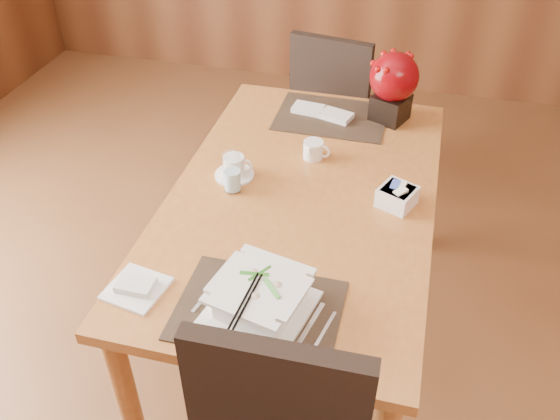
% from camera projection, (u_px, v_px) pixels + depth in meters
% --- Properties ---
extents(dining_table, '(0.90, 1.50, 0.75)m').
position_uv_depth(dining_table, '(302.00, 216.00, 2.11)').
color(dining_table, '#B16B31').
rests_on(dining_table, ground).
extents(placemat_near, '(0.45, 0.33, 0.01)m').
position_uv_depth(placemat_near, '(258.00, 310.00, 1.63)').
color(placemat_near, black).
rests_on(placemat_near, dining_table).
extents(placemat_far, '(0.45, 0.33, 0.01)m').
position_uv_depth(placemat_far, '(331.00, 117.00, 2.46)').
color(placemat_far, black).
rests_on(placemat_far, dining_table).
extents(soup_setting, '(0.31, 0.31, 0.11)m').
position_uv_depth(soup_setting, '(260.00, 298.00, 1.60)').
color(soup_setting, white).
rests_on(soup_setting, dining_table).
extents(coffee_cup, '(0.14, 0.14, 0.08)m').
position_uv_depth(coffee_cup, '(234.00, 168.00, 2.11)').
color(coffee_cup, white).
rests_on(coffee_cup, dining_table).
extents(water_glass, '(0.08, 0.08, 0.15)m').
position_uv_depth(water_glass, '(232.00, 173.00, 2.02)').
color(water_glass, silver).
rests_on(water_glass, dining_table).
extents(creamer_jug, '(0.11, 0.11, 0.07)m').
position_uv_depth(creamer_jug, '(313.00, 150.00, 2.21)').
color(creamer_jug, white).
rests_on(creamer_jug, dining_table).
extents(sugar_caddy, '(0.15, 0.15, 0.07)m').
position_uv_depth(sugar_caddy, '(397.00, 197.00, 1.98)').
color(sugar_caddy, white).
rests_on(sugar_caddy, dining_table).
extents(berry_decor, '(0.20, 0.20, 0.29)m').
position_uv_depth(berry_decor, '(393.00, 83.00, 2.35)').
color(berry_decor, black).
rests_on(berry_decor, dining_table).
extents(napkins_far, '(0.27, 0.15, 0.02)m').
position_uv_depth(napkins_far, '(324.00, 113.00, 2.46)').
color(napkins_far, silver).
rests_on(napkins_far, dining_table).
extents(bread_plate, '(0.18, 0.18, 0.01)m').
position_uv_depth(bread_plate, '(136.00, 289.00, 1.69)').
color(bread_plate, white).
rests_on(bread_plate, dining_table).
extents(far_chair, '(0.48, 0.49, 0.91)m').
position_uv_depth(far_chair, '(335.00, 104.00, 3.05)').
color(far_chair, black).
rests_on(far_chair, ground).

